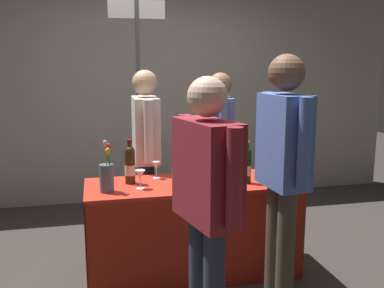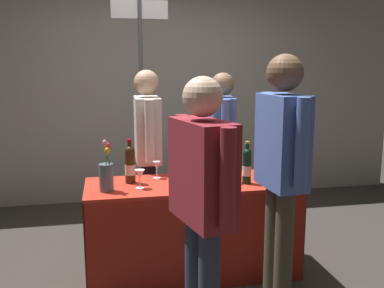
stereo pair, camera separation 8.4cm
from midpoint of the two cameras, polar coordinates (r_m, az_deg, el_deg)
The scene contains 19 objects.
ground_plane at distance 3.62m, azimuth 0.70°, elevation -16.34°, with size 12.00×12.00×0.00m, color #38332D.
back_partition at distance 5.27m, azimuth -3.90°, elevation 6.13°, with size 6.05×0.12×2.47m, color #9E998E.
tasting_table at distance 3.43m, azimuth 0.71°, elevation -8.85°, with size 1.62×0.61×0.74m.
featured_wine_bottle at distance 3.18m, azimuth 3.69°, elevation -3.19°, with size 0.07×0.07×0.34m.
display_bottle_0 at distance 3.26m, azimuth -1.24°, elevation -3.06°, with size 0.08×0.08×0.31m.
display_bottle_1 at distance 3.35m, azimuth 5.00°, elevation -2.78°, with size 0.08×0.08×0.31m.
display_bottle_2 at distance 3.32m, azimuth 7.92°, elevation -2.79°, with size 0.07×0.07×0.33m.
display_bottle_3 at distance 3.33m, azimuth -7.39°, elevation -2.61°, with size 0.08×0.08×0.34m.
display_bottle_4 at distance 3.36m, azimuth 2.63°, elevation -2.75°, with size 0.07×0.07×0.31m.
wine_glass_near_vendor at distance 3.60m, azimuth 5.55°, elevation -2.43°, with size 0.08×0.08×0.13m.
wine_glass_mid at distance 3.46m, azimuth -3.94°, elevation -2.91°, with size 0.06×0.06×0.14m.
wine_glass_near_taster at distance 3.19m, azimuth -6.10°, elevation -4.00°, with size 0.08×0.08×0.14m.
flower_vase at distance 3.15m, azimuth -10.40°, elevation -4.05°, with size 0.10×0.10×0.37m.
brochure_stand at distance 3.39m, azimuth 11.16°, elevation -3.90°, with size 0.17×0.01×0.13m, color silver.
vendor_presenter at distance 3.84m, azimuth -5.21°, elevation 0.19°, with size 0.22×0.63×1.58m.
vendor_assistant at distance 4.16m, azimuth 4.53°, elevation 0.68°, with size 0.28×0.60×1.55m.
taster_foreground_right at distance 2.87m, azimuth 12.47°, elevation -2.23°, with size 0.25×0.55×1.70m.
taster_foreground_left at distance 2.38m, azimuth 2.38°, elevation -6.36°, with size 0.31×0.62×1.57m.
booth_signpost at distance 4.25m, azimuth -6.09°, elevation 6.91°, with size 0.53×0.04×2.25m.
Camera 2 is at (-0.63, -3.17, 1.64)m, focal length 40.75 mm.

